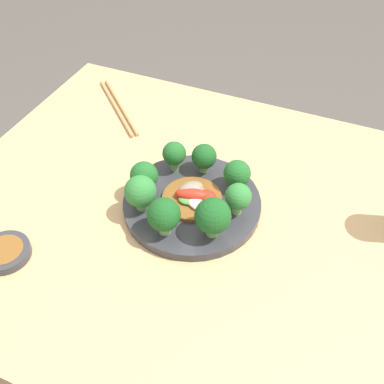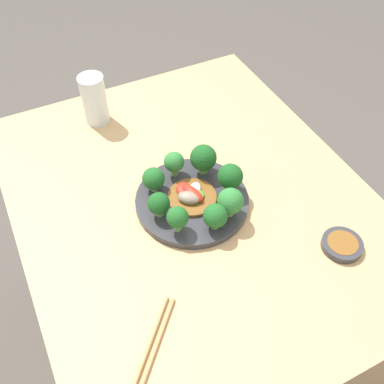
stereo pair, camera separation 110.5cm
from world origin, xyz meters
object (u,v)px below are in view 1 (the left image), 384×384
object	(u,v)px
broccoli_west	(144,176)
chopsticks	(118,107)
stirfry_center	(193,196)
sauce_dish	(5,252)
plate	(192,203)
broccoli_northeast	(237,174)
broccoli_east	(238,197)
broccoli_south	(164,215)
broccoli_southwest	(140,192)
broccoli_north	(204,157)
broccoli_southeast	(213,216)
broccoli_northwest	(174,154)

from	to	relation	value
broccoli_west	chopsticks	distance (m)	0.29
stirfry_center	sauce_dish	bearing A→B (deg)	-137.18
plate	stirfry_center	world-z (taller)	stirfry_center
plate	broccoli_northeast	world-z (taller)	broccoli_northeast
broccoli_east	sauce_dish	size ratio (longest dim) A/B	0.75
broccoli_south	sauce_dish	world-z (taller)	broccoli_south
broccoli_northeast	sauce_dish	distance (m)	0.40
plate	broccoli_northeast	bearing A→B (deg)	45.71
broccoli_south	broccoli_northeast	bearing A→B (deg)	63.18
broccoli_southwest	broccoli_north	bearing A→B (deg)	64.41
stirfry_center	sauce_dish	world-z (taller)	stirfry_center
broccoli_north	broccoli_west	distance (m)	0.12
broccoli_southwest	broccoli_west	bearing A→B (deg)	110.10
broccoli_east	broccoli_west	world-z (taller)	broccoli_east
broccoli_southwest	broccoli_southeast	bearing A→B (deg)	-3.02
broccoli_south	broccoli_east	bearing A→B (deg)	42.48
broccoli_northwest	broccoli_northeast	bearing A→B (deg)	-0.14
broccoli_north	broccoli_east	bearing A→B (deg)	-39.86
plate	broccoli_southeast	bearing A→B (deg)	-43.73
broccoli_south	broccoli_southwest	distance (m)	0.07
broccoli_north	broccoli_south	bearing A→B (deg)	-91.18
broccoli_east	stirfry_center	distance (m)	0.08
sauce_dish	chopsticks	bearing A→B (deg)	95.16
broccoli_southwest	stirfry_center	size ratio (longest dim) A/B	0.64
broccoli_east	broccoli_northeast	distance (m)	0.06
broccoli_west	stirfry_center	distance (m)	0.09
broccoli_south	sauce_dish	distance (m)	0.26
plate	chopsticks	size ratio (longest dim) A/B	1.33
broccoli_southeast	broccoli_north	xyz separation A→B (m)	(-0.07, 0.14, -0.01)
broccoli_southeast	broccoli_northeast	bearing A→B (deg)	89.89
broccoli_southeast	plate	bearing A→B (deg)	136.27
broccoli_north	sauce_dish	distance (m)	0.37
broccoli_west	broccoli_southeast	bearing A→B (deg)	-18.71
plate	broccoli_northeast	xyz separation A→B (m)	(0.06, 0.06, 0.04)
broccoli_north	broccoli_west	bearing A→B (deg)	-131.91
broccoli_northeast	sauce_dish	bearing A→B (deg)	-136.62
broccoli_west	chopsticks	xyz separation A→B (m)	(-0.18, 0.22, -0.05)
broccoli_south	broccoli_west	size ratio (longest dim) A/B	1.17
plate	broccoli_southeast	distance (m)	0.10
broccoli_north	broccoli_west	xyz separation A→B (m)	(-0.08, -0.09, -0.00)
broccoli_northwest	broccoli_north	distance (m)	0.05
sauce_dish	broccoli_northeast	bearing A→B (deg)	43.38
plate	broccoli_south	xyz separation A→B (m)	(-0.01, -0.08, 0.05)
broccoli_northeast	broccoli_southwest	distance (m)	0.17
broccoli_north	broccoli_south	xyz separation A→B (m)	(-0.00, -0.16, 0.01)
broccoli_northwest	broccoli_southwest	bearing A→B (deg)	-95.33
broccoli_northwest	stirfry_center	distance (m)	0.09
broccoli_east	chopsticks	world-z (taller)	broccoli_east
sauce_dish	stirfry_center	bearing A→B (deg)	42.82
broccoli_south	broccoli_southeast	bearing A→B (deg)	19.59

